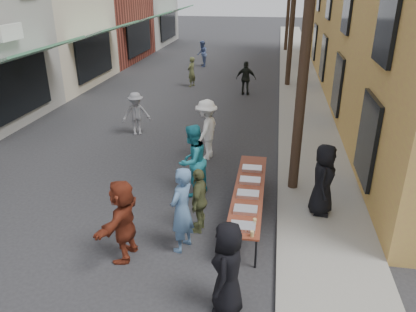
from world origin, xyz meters
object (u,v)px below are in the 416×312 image
(catering_tray_sausage, at_px, (243,227))
(guest_front_c, at_px, (192,161))
(serving_table, at_px, (249,191))
(server, at_px, (323,180))
(utility_pole_near, at_px, (308,18))
(guest_front_a, at_px, (228,269))

(catering_tray_sausage, height_order, guest_front_c, guest_front_c)
(serving_table, xyz_separation_m, catering_tray_sausage, (-0.00, -1.65, 0.08))
(guest_front_c, xyz_separation_m, server, (3.28, -0.59, 0.01))
(serving_table, relative_size, catering_tray_sausage, 8.00)
(serving_table, bearing_deg, utility_pole_near, 55.31)
(serving_table, height_order, guest_front_c, guest_front_c)
(serving_table, height_order, catering_tray_sausage, catering_tray_sausage)
(catering_tray_sausage, xyz_separation_m, server, (1.72, 2.00, 0.20))
(catering_tray_sausage, xyz_separation_m, guest_front_c, (-1.56, 2.59, 0.18))
(utility_pole_near, height_order, guest_front_c, utility_pole_near)
(guest_front_a, bearing_deg, guest_front_c, -152.89)
(catering_tray_sausage, relative_size, server, 0.28)
(utility_pole_near, xyz_separation_m, guest_front_a, (-1.24, -4.68, -3.63))
(utility_pole_near, xyz_separation_m, guest_front_c, (-2.67, -0.66, -3.53))
(guest_front_c, bearing_deg, serving_table, 85.71)
(guest_front_a, height_order, guest_front_c, guest_front_c)
(server, bearing_deg, serving_table, 111.64)
(guest_front_a, xyz_separation_m, guest_front_c, (-1.43, 4.02, 0.10))
(utility_pole_near, xyz_separation_m, catering_tray_sausage, (-1.11, -3.25, -3.71))
(guest_front_c, bearing_deg, catering_tray_sausage, 57.81)
(serving_table, xyz_separation_m, guest_front_a, (-0.13, -3.08, 0.16))
(server, bearing_deg, guest_front_c, 89.99)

